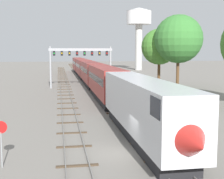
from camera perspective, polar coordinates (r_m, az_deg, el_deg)
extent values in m
plane|color=gray|center=(22.48, 2.61, -11.31)|extent=(400.00, 400.00, 0.00)
cube|color=slate|center=(81.38, -5.42, 1.94)|extent=(0.07, 200.00, 0.16)
cube|color=slate|center=(81.49, -4.41, 1.96)|extent=(0.07, 200.00, 0.16)
cube|color=#473828|center=(21.14, 9.21, -12.44)|extent=(2.60, 0.24, 0.10)
cube|color=#473828|center=(24.78, 6.21, -9.49)|extent=(2.60, 0.24, 0.10)
cube|color=#473828|center=(28.51, 4.01, -7.28)|extent=(2.60, 0.24, 0.10)
cube|color=#473828|center=(32.31, 2.35, -5.58)|extent=(2.60, 0.24, 0.10)
cube|color=#473828|center=(36.15, 1.04, -4.24)|extent=(2.60, 0.24, 0.10)
cube|color=#473828|center=(40.03, -0.01, -3.16)|extent=(2.60, 0.24, 0.10)
cube|color=#473828|center=(43.92, -0.88, -2.26)|extent=(2.60, 0.24, 0.10)
cube|color=#473828|center=(47.83, -1.60, -1.51)|extent=(2.60, 0.24, 0.10)
cube|color=#473828|center=(51.76, -2.21, -0.88)|extent=(2.60, 0.24, 0.10)
cube|color=#473828|center=(55.70, -2.74, -0.33)|extent=(2.60, 0.24, 0.10)
cube|color=#473828|center=(59.64, -3.19, 0.14)|extent=(2.60, 0.24, 0.10)
cube|color=#473828|center=(63.59, -3.59, 0.56)|extent=(2.60, 0.24, 0.10)
cube|color=#473828|center=(67.55, -3.95, 0.92)|extent=(2.60, 0.24, 0.10)
cube|color=#473828|center=(71.51, -4.26, 1.25)|extent=(2.60, 0.24, 0.10)
cube|color=#473828|center=(75.48, -4.54, 1.54)|extent=(2.60, 0.24, 0.10)
cube|color=#473828|center=(79.45, -4.79, 1.80)|extent=(2.60, 0.24, 0.10)
cube|color=#473828|center=(83.42, -5.02, 2.04)|extent=(2.60, 0.24, 0.10)
cube|color=#473828|center=(87.39, -5.23, 2.26)|extent=(2.60, 0.24, 0.10)
cube|color=#473828|center=(91.37, -5.42, 2.45)|extent=(2.60, 0.24, 0.10)
cube|color=#473828|center=(95.35, -5.59, 2.64)|extent=(2.60, 0.24, 0.10)
cube|color=#473828|center=(99.33, -5.75, 2.80)|extent=(2.60, 0.24, 0.10)
cube|color=#473828|center=(103.31, -5.90, 2.95)|extent=(2.60, 0.24, 0.10)
cube|color=#473828|center=(107.30, -6.04, 3.10)|extent=(2.60, 0.24, 0.10)
cube|color=#473828|center=(111.28, -6.17, 3.23)|extent=(2.60, 0.24, 0.10)
cube|color=#473828|center=(115.27, -6.29, 3.35)|extent=(2.60, 0.24, 0.10)
cube|color=#473828|center=(119.25, -6.40, 3.46)|extent=(2.60, 0.24, 0.10)
cube|color=#473828|center=(123.24, -6.50, 3.57)|extent=(2.60, 0.24, 0.10)
cube|color=#473828|center=(127.23, -6.60, 3.67)|extent=(2.60, 0.24, 0.10)
cube|color=#473828|center=(131.22, -6.69, 3.77)|extent=(2.60, 0.24, 0.10)
cube|color=#473828|center=(135.21, -6.77, 3.85)|extent=(2.60, 0.24, 0.10)
cube|color=#473828|center=(139.20, -6.86, 3.94)|extent=(2.60, 0.24, 0.10)
cube|color=#473828|center=(143.19, -6.93, 4.02)|extent=(2.60, 0.24, 0.10)
cube|color=#473828|center=(147.18, -7.00, 4.09)|extent=(2.60, 0.24, 0.10)
cube|color=#473828|center=(151.17, -7.07, 4.16)|extent=(2.60, 0.24, 0.10)
cube|color=#473828|center=(155.17, -7.14, 4.23)|extent=(2.60, 0.24, 0.10)
cube|color=#473828|center=(159.16, -7.20, 4.29)|extent=(2.60, 0.24, 0.10)
cube|color=#473828|center=(163.15, -7.26, 4.35)|extent=(2.60, 0.24, 0.10)
cube|color=#473828|center=(167.15, -7.31, 4.41)|extent=(2.60, 0.24, 0.10)
cube|color=#473828|center=(171.14, -7.37, 4.47)|extent=(2.60, 0.24, 0.10)
cube|color=#473828|center=(175.13, -7.42, 4.52)|extent=(2.60, 0.24, 0.10)
cube|color=#473828|center=(179.13, -7.47, 4.57)|extent=(2.60, 0.24, 0.10)
cube|color=slate|center=(61.27, -9.19, 0.27)|extent=(0.07, 160.00, 0.16)
cube|color=slate|center=(61.29, -7.85, 0.30)|extent=(0.07, 160.00, 0.16)
cube|color=#473828|center=(20.14, -6.21, -13.39)|extent=(2.60, 0.24, 0.10)
cube|color=#473828|center=(23.93, -6.78, -10.09)|extent=(2.60, 0.24, 0.10)
cube|color=#473828|center=(27.78, -7.19, -7.70)|extent=(2.60, 0.24, 0.10)
cube|color=#473828|center=(31.66, -7.49, -5.90)|extent=(2.60, 0.24, 0.10)
cube|color=#473828|center=(35.57, -7.73, -4.49)|extent=(2.60, 0.24, 0.10)
cube|color=#473828|center=(39.50, -7.92, -3.36)|extent=(2.60, 0.24, 0.10)
cube|color=#473828|center=(43.45, -8.07, -2.43)|extent=(2.60, 0.24, 0.10)
cube|color=#473828|center=(47.40, -8.20, -1.66)|extent=(2.60, 0.24, 0.10)
cube|color=#473828|center=(51.36, -8.31, -1.00)|extent=(2.60, 0.24, 0.10)
cube|color=#473828|center=(55.32, -8.40, -0.45)|extent=(2.60, 0.24, 0.10)
cube|color=#473828|center=(59.29, -8.48, 0.04)|extent=(2.60, 0.24, 0.10)
cube|color=#473828|center=(63.26, -8.55, 0.46)|extent=(2.60, 0.24, 0.10)
cube|color=#473828|center=(67.24, -8.61, 0.84)|extent=(2.60, 0.24, 0.10)
cube|color=#473828|center=(71.22, -8.67, 1.17)|extent=(2.60, 0.24, 0.10)
cube|color=#473828|center=(75.20, -8.72, 1.46)|extent=(2.60, 0.24, 0.10)
cube|color=#473828|center=(79.19, -8.76, 1.73)|extent=(2.60, 0.24, 0.10)
cube|color=#473828|center=(83.17, -8.80, 1.97)|extent=(2.60, 0.24, 0.10)
cube|color=#473828|center=(87.16, -8.84, 2.19)|extent=(2.60, 0.24, 0.10)
cube|color=#473828|center=(91.14, -8.87, 2.39)|extent=(2.60, 0.24, 0.10)
cube|color=#473828|center=(95.13, -8.90, 2.58)|extent=(2.60, 0.24, 0.10)
cube|color=#473828|center=(99.12, -8.93, 2.74)|extent=(2.60, 0.24, 0.10)
cube|color=#473828|center=(103.11, -8.96, 2.90)|extent=(2.60, 0.24, 0.10)
cube|color=#473828|center=(107.10, -8.98, 3.04)|extent=(2.60, 0.24, 0.10)
cube|color=#473828|center=(111.10, -9.00, 3.18)|extent=(2.60, 0.24, 0.10)
cube|color=#473828|center=(115.09, -9.03, 3.30)|extent=(2.60, 0.24, 0.10)
cube|color=#473828|center=(119.08, -9.04, 3.42)|extent=(2.60, 0.24, 0.10)
cube|color=#473828|center=(123.07, -9.06, 3.53)|extent=(2.60, 0.24, 0.10)
cube|color=#473828|center=(127.07, -9.08, 3.63)|extent=(2.60, 0.24, 0.10)
cube|color=#473828|center=(131.06, -9.10, 3.72)|extent=(2.60, 0.24, 0.10)
cube|color=#473828|center=(135.06, -9.11, 3.81)|extent=(2.60, 0.24, 0.10)
cube|color=#473828|center=(139.05, -9.12, 3.90)|extent=(2.60, 0.24, 0.10)
cube|color=silver|center=(25.69, 5.30, -2.37)|extent=(3.00, 19.27, 3.80)
cone|color=#B2231E|center=(16.68, 14.06, -9.03)|extent=(2.88, 2.60, 2.88)
cube|color=black|center=(17.60, 12.39, -3.01)|extent=(3.04, 1.80, 1.10)
cube|color=black|center=(26.18, 5.24, -7.56)|extent=(2.52, 17.35, 1.00)
cube|color=maroon|center=(45.44, -1.24, 1.67)|extent=(3.00, 19.27, 3.80)
cube|color=black|center=(45.41, -1.25, 2.17)|extent=(3.04, 17.73, 0.90)
cube|color=black|center=(45.72, -1.24, -1.33)|extent=(2.52, 17.35, 1.00)
cube|color=maroon|center=(65.51, -3.81, 3.24)|extent=(3.00, 19.27, 3.80)
cube|color=black|center=(65.48, -3.81, 3.59)|extent=(3.04, 17.73, 0.90)
cube|color=black|center=(65.70, -3.79, 1.15)|extent=(2.52, 17.35, 1.00)
cube|color=maroon|center=(85.67, -5.17, 4.08)|extent=(3.00, 19.27, 3.80)
cube|color=black|center=(85.66, -5.18, 4.34)|extent=(3.04, 17.73, 0.90)
cube|color=black|center=(85.82, -5.16, 2.48)|extent=(2.52, 17.35, 1.00)
cube|color=maroon|center=(105.88, -6.02, 4.59)|extent=(3.00, 19.27, 3.80)
cube|color=black|center=(105.86, -6.02, 4.81)|extent=(3.04, 17.73, 0.90)
cube|color=black|center=(106.00, -6.00, 3.29)|extent=(2.52, 17.35, 1.00)
cylinder|color=#999BA0|center=(61.50, -10.93, 3.89)|extent=(0.36, 0.36, 7.92)
cylinder|color=#999BA0|center=(62.30, -0.27, 4.05)|extent=(0.36, 0.36, 7.92)
cube|color=#999BA0|center=(61.56, -5.60, 7.11)|extent=(12.10, 0.36, 0.50)
cube|color=black|center=(61.47, -10.31, 6.38)|extent=(0.44, 0.32, 0.90)
sphere|color=green|center=(61.28, -10.31, 6.38)|extent=(0.28, 0.28, 0.28)
cube|color=black|center=(61.47, -8.96, 6.41)|extent=(0.44, 0.32, 0.90)
sphere|color=yellow|center=(61.28, -8.96, 6.41)|extent=(0.28, 0.28, 0.28)
cube|color=black|center=(61.50, -7.61, 6.43)|extent=(0.44, 0.32, 0.90)
sphere|color=yellow|center=(61.31, -7.61, 6.43)|extent=(0.28, 0.28, 0.28)
cube|color=black|center=(61.56, -6.27, 6.45)|extent=(0.44, 0.32, 0.90)
sphere|color=red|center=(61.37, -6.26, 6.45)|extent=(0.28, 0.28, 0.28)
cube|color=black|center=(61.66, -4.92, 6.47)|extent=(0.44, 0.32, 0.90)
sphere|color=green|center=(61.47, -4.91, 6.46)|extent=(0.28, 0.28, 0.28)
cube|color=black|center=(61.80, -3.59, 6.48)|extent=(0.44, 0.32, 0.90)
sphere|color=red|center=(61.61, -3.57, 6.48)|extent=(0.28, 0.28, 0.28)
cube|color=black|center=(61.96, -2.26, 6.49)|extent=(0.44, 0.32, 0.90)
sphere|color=yellow|center=(61.77, -2.23, 6.49)|extent=(0.28, 0.28, 0.28)
cube|color=black|center=(62.16, -0.93, 6.49)|extent=(0.44, 0.32, 0.90)
sphere|color=red|center=(61.97, -0.91, 6.49)|extent=(0.28, 0.28, 0.28)
cylinder|color=beige|center=(120.08, 4.79, 7.51)|extent=(2.60, 2.60, 16.89)
cylinder|color=white|center=(120.70, 4.84, 12.68)|extent=(9.10, 9.10, 4.85)
cone|color=white|center=(121.05, 4.86, 14.11)|extent=(9.28, 9.28, 1.20)
cylinder|color=gray|center=(20.64, -19.12, -10.16)|extent=(0.08, 0.08, 2.20)
cylinder|color=red|center=(20.26, -19.29, -6.38)|extent=(0.76, 0.03, 0.76)
cylinder|color=brown|center=(64.06, 8.37, 2.93)|extent=(0.56, 0.56, 5.42)
sphere|color=#427F2D|center=(63.92, 8.45, 7.57)|extent=(7.05, 7.05, 7.05)
cylinder|color=brown|center=(60.65, 11.65, 2.99)|extent=(0.56, 0.56, 6.14)
sphere|color=#387A33|center=(60.57, 11.79, 8.84)|extent=(8.91, 8.91, 8.91)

